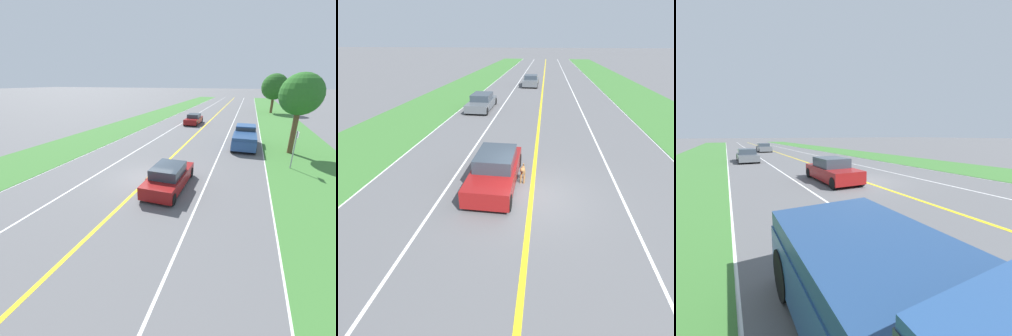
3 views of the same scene
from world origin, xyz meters
The scene contains 9 objects.
ground_plane centered at (0.00, 0.00, 0.00)m, with size 400.00×400.00×0.00m, color #5B5B5E.
centre_divider_line centered at (0.00, 0.00, 0.00)m, with size 0.18×160.00×0.01m, color yellow.
lane_edge_line_right centered at (7.00, 0.00, 0.00)m, with size 0.14×160.00×0.01m, color white.
lane_dash_same_dir centered at (3.50, 0.00, 0.00)m, with size 0.10×160.00×0.01m, color white.
lane_dash_oncoming centered at (-3.50, 0.00, 0.00)m, with size 0.10×160.00×0.01m, color white.
ego_car centered at (1.57, -0.77, 0.64)m, with size 1.81×4.49×1.38m.
dog centered at (0.45, -1.06, 0.53)m, with size 0.22×1.09×0.83m.
car_trailing_near centered at (5.14, -13.70, 0.61)m, with size 1.89×4.79×1.31m.
car_trailing_mid centered at (1.62, -26.99, 0.65)m, with size 1.93×4.36×1.38m.
Camera 2 is at (-0.26, 8.86, 5.55)m, focal length 28.00 mm.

